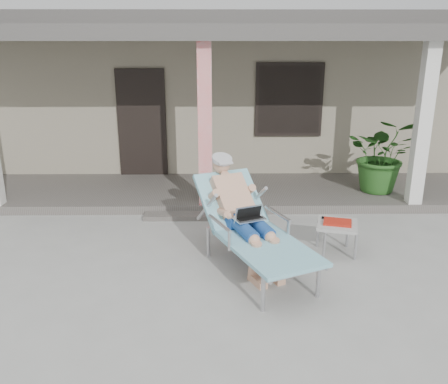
{
  "coord_description": "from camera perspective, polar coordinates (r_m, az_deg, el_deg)",
  "views": [
    {
      "loc": [
        0.21,
        -5.38,
        2.79
      ],
      "look_at": [
        0.28,
        0.6,
        0.85
      ],
      "focal_mm": 38.0,
      "sensor_mm": 36.0,
      "label": 1
    }
  ],
  "objects": [
    {
      "name": "ground",
      "position": [
        6.07,
        -2.66,
        -9.44
      ],
      "size": [
        60.0,
        60.0,
        0.0
      ],
      "primitive_type": "plane",
      "color": "#9E9E99",
      "rests_on": "ground"
    },
    {
      "name": "potted_palm",
      "position": [
        8.91,
        18.59,
        4.25
      ],
      "size": [
        1.47,
        1.36,
        1.34
      ],
      "primitive_type": "imported",
      "rotation": [
        0.0,
        0.0,
        -0.3
      ],
      "color": "#26591E",
      "rests_on": "porch_deck"
    },
    {
      "name": "porch_overhang",
      "position": [
        8.33,
        -2.26,
        17.93
      ],
      "size": [
        10.0,
        2.3,
        2.85
      ],
      "color": "silver",
      "rests_on": "porch_deck"
    },
    {
      "name": "side_table",
      "position": [
        6.55,
        13.46,
        -4.01
      ],
      "size": [
        0.64,
        0.64,
        0.47
      ],
      "rotation": [
        0.0,
        0.0,
        -0.27
      ],
      "color": "#A4A4A0",
      "rests_on": "ground"
    },
    {
      "name": "house",
      "position": [
        11.93,
        -1.74,
        12.54
      ],
      "size": [
        10.4,
        5.4,
        3.3
      ],
      "color": "gray",
      "rests_on": "ground"
    },
    {
      "name": "porch_step",
      "position": [
        7.74,
        -2.22,
        -2.88
      ],
      "size": [
        2.0,
        0.3,
        0.07
      ],
      "primitive_type": "cube",
      "color": "#605B56",
      "rests_on": "ground"
    },
    {
      "name": "lounger",
      "position": [
        5.9,
        2.81,
        -1.1
      ],
      "size": [
        1.59,
        2.23,
        1.4
      ],
      "rotation": [
        0.0,
        0.0,
        0.42
      ],
      "color": "#B7B7BC",
      "rests_on": "ground"
    },
    {
      "name": "porch_deck",
      "position": [
        8.81,
        -2.04,
        0.0
      ],
      "size": [
        10.0,
        2.0,
        0.15
      ],
      "primitive_type": "cube",
      "color": "#605B56",
      "rests_on": "ground"
    }
  ]
}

